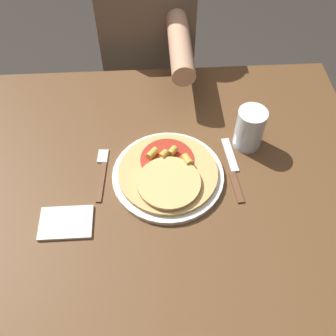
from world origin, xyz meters
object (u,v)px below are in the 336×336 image
object	(u,v)px
pizza	(168,173)
knife	(233,170)
person_diner	(148,47)
drinking_glass	(250,129)
fork	(102,171)
dining_table	(171,206)
plate	(168,175)

from	to	relation	value
pizza	knife	xyz separation A→B (m)	(0.18, 0.02, -0.02)
pizza	person_diner	distance (m)	0.67
drinking_glass	fork	bearing A→B (deg)	-169.27
dining_table	knife	world-z (taller)	knife
fork	person_diner	bearing A→B (deg)	77.44
dining_table	drinking_glass	xyz separation A→B (m)	(0.22, 0.14, 0.17)
plate	pizza	distance (m)	0.02
fork	person_diner	xyz separation A→B (m)	(0.14, 0.63, -0.06)
plate	knife	xyz separation A→B (m)	(0.18, 0.01, -0.00)
pizza	drinking_glass	world-z (taller)	drinking_glass
fork	knife	world-z (taller)	same
fork	knife	xyz separation A→B (m)	(0.36, -0.02, 0.00)
plate	person_diner	size ratio (longest dim) A/B	0.25
fork	person_diner	distance (m)	0.65
plate	person_diner	bearing A→B (deg)	93.22
drinking_glass	knife	bearing A→B (deg)	-119.35
dining_table	drinking_glass	world-z (taller)	drinking_glass
knife	dining_table	bearing A→B (deg)	-166.71
dining_table	fork	distance (m)	0.22
dining_table	pizza	xyz separation A→B (m)	(-0.01, 0.02, 0.13)
drinking_glass	dining_table	bearing A→B (deg)	-148.79
dining_table	plate	size ratio (longest dim) A/B	3.68
person_diner	fork	bearing A→B (deg)	-102.56
plate	fork	xyz separation A→B (m)	(-0.18, 0.03, -0.00)
fork	person_diner	size ratio (longest dim) A/B	0.15
pizza	dining_table	bearing A→B (deg)	-70.85
fork	knife	distance (m)	0.36
fork	person_diner	world-z (taller)	person_diner
drinking_glass	person_diner	xyz separation A→B (m)	(-0.27, 0.55, -0.12)
knife	person_diner	size ratio (longest dim) A/B	0.19
drinking_glass	plate	bearing A→B (deg)	-155.26
dining_table	drinking_glass	size ratio (longest dim) A/B	8.84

